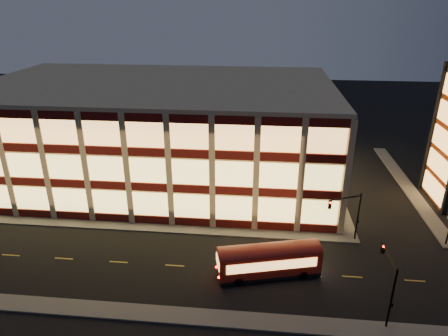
# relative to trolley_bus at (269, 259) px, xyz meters

# --- Properties ---
(ground) EXTENTS (200.00, 200.00, 0.00)m
(ground) POSITION_rel_trolley_bus_xyz_m (-13.64, 6.50, -1.90)
(ground) COLOR black
(ground) RESTS_ON ground
(sidewalk_office_south) EXTENTS (54.00, 2.00, 0.15)m
(sidewalk_office_south) POSITION_rel_trolley_bus_xyz_m (-16.64, 7.50, -1.82)
(sidewalk_office_south) COLOR #514F4C
(sidewalk_office_south) RESTS_ON ground
(sidewalk_office_east) EXTENTS (2.00, 30.00, 0.15)m
(sidewalk_office_east) POSITION_rel_trolley_bus_xyz_m (9.36, 23.50, -1.82)
(sidewalk_office_east) COLOR #514F4C
(sidewalk_office_east) RESTS_ON ground
(sidewalk_tower_west) EXTENTS (2.00, 30.00, 0.15)m
(sidewalk_tower_west) POSITION_rel_trolley_bus_xyz_m (20.36, 23.50, -1.82)
(sidewalk_tower_west) COLOR #514F4C
(sidewalk_tower_west) RESTS_ON ground
(sidewalk_near) EXTENTS (100.00, 2.00, 0.15)m
(sidewalk_near) POSITION_rel_trolley_bus_xyz_m (-13.64, -6.50, -1.82)
(sidewalk_near) COLOR #514F4C
(sidewalk_near) RESTS_ON ground
(office_building) EXTENTS (50.45, 30.45, 14.50)m
(office_building) POSITION_rel_trolley_bus_xyz_m (-16.55, 23.42, 5.35)
(office_building) COLOR tan
(office_building) RESTS_ON ground
(traffic_signal_far) EXTENTS (3.79, 1.87, 6.00)m
(traffic_signal_far) POSITION_rel_trolley_bus_xyz_m (8.57, 6.74, 2.21)
(traffic_signal_far) COLOR black
(traffic_signal_far) RESTS_ON ground
(traffic_signal_near) EXTENTS (0.32, 4.45, 6.00)m
(traffic_signal_near) POSITION_rel_trolley_bus_xyz_m (9.86, -4.53, 2.23)
(traffic_signal_near) COLOR black
(traffic_signal_near) RESTS_ON ground
(trolley_bus) EXTENTS (10.42, 4.98, 3.42)m
(trolley_bus) POSITION_rel_trolley_bus_xyz_m (0.00, 0.00, 0.00)
(trolley_bus) COLOR maroon
(trolley_bus) RESTS_ON ground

